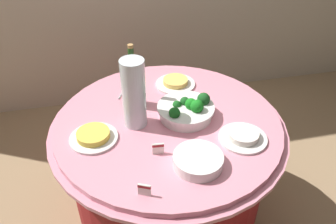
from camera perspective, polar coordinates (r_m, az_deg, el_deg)
name	(u,v)px	position (r m, az deg, el deg)	size (l,w,h in m)	color
ground_plane	(168,215)	(2.21, 0.00, -16.72)	(6.00, 6.00, 0.00)	#9E7F5B
buffet_table	(168,172)	(1.92, 0.00, -10.00)	(1.16, 1.16, 0.74)	maroon
broccoli_bowl	(187,110)	(1.67, 3.16, 0.36)	(0.28, 0.28, 0.12)	white
plate_stack	(198,160)	(1.43, 5.01, -8.03)	(0.21, 0.21, 0.05)	white
wine_bottle	(133,83)	(1.72, -5.85, 4.86)	(0.07, 0.07, 0.34)	#1E4A1A
decorative_fruit_vase	(134,98)	(1.57, -5.65, 2.39)	(0.11, 0.11, 0.34)	silver
serving_tongs	(127,90)	(1.90, -6.88, 3.59)	(0.10, 0.16, 0.01)	silver
food_plate_noodles	(175,83)	(1.93, 1.25, 4.90)	(0.22, 0.22, 0.04)	white
food_plate_rice	(243,136)	(1.59, 12.38, -3.97)	(0.22, 0.22, 0.04)	white
food_plate_fried_egg	(93,136)	(1.59, -12.30, -3.96)	(0.22, 0.22, 0.04)	white
label_placard_front	(158,148)	(1.47, -1.65, -6.02)	(0.05, 0.01, 0.05)	white
label_placard_mid	(144,189)	(1.32, -3.95, -12.70)	(0.05, 0.03, 0.05)	white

